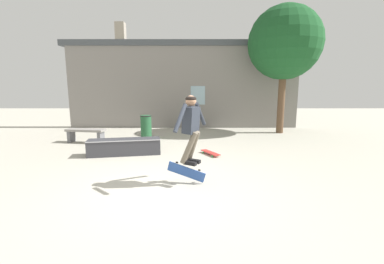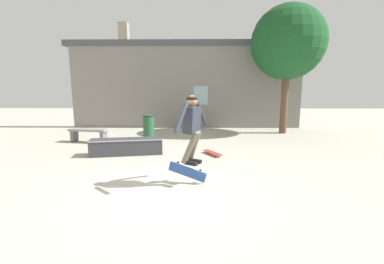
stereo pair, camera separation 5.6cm
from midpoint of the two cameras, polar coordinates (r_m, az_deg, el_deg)
The scene contains 9 objects.
ground_plane at distance 5.20m, azimuth -5.01°, elevation -12.51°, with size 40.00×40.00×0.00m, color #B2AD9E.
building_backdrop at distance 12.86m, azimuth -1.96°, elevation 10.73°, with size 11.80×0.52×5.02m.
tree_right at distance 11.99m, azimuth 20.00°, elevation 18.06°, with size 3.05×3.05×5.35m.
park_bench at distance 10.06m, azimuth -22.47°, elevation -0.20°, with size 1.45×0.61×0.50m.
skate_ledge at distance 7.89m, azimuth -14.72°, elevation -3.18°, with size 2.15×0.90×0.48m.
trash_bin at distance 10.15m, azimuth -10.09°, elevation 1.23°, with size 0.46×0.46×0.92m.
skater at distance 5.09m, azimuth -0.30°, elevation 1.89°, with size 0.67×1.10×1.38m.
skateboard_flipping at distance 5.42m, azimuth -1.36°, elevation -8.82°, with size 0.81×0.25×0.43m.
skateboard_resting at distance 7.66m, azimuth 4.13°, elevation -4.58°, with size 0.56×0.77×0.08m.
Camera 1 is at (0.43, -4.78, 1.97)m, focal length 24.00 mm.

